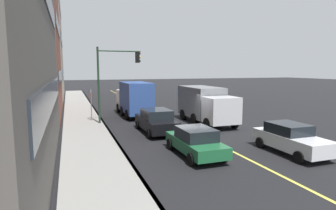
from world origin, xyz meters
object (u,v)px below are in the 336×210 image
object	(u,v)px
traffic_light_mast	(114,72)
street_sign_post	(91,103)
car_green	(195,141)
truck_gray	(205,104)
car_black	(156,121)
car_white	(291,138)
truck_blue	(134,98)

from	to	relation	value
traffic_light_mast	street_sign_post	bearing A→B (deg)	49.70
car_green	truck_gray	distance (m)	8.92
car_black	traffic_light_mast	distance (m)	5.69
car_white	truck_gray	xyz separation A→B (m)	(8.99, 0.43, 0.79)
truck_blue	truck_gray	size ratio (longest dim) A/B	1.02
car_white	truck_blue	bearing A→B (deg)	19.53
truck_gray	traffic_light_mast	size ratio (longest dim) A/B	1.09
street_sign_post	car_white	bearing A→B (deg)	-143.90
street_sign_post	traffic_light_mast	bearing A→B (deg)	-130.30
car_green	street_sign_post	distance (m)	12.06
truck_blue	street_sign_post	distance (m)	4.44
car_white	street_sign_post	distance (m)	15.55
car_green	truck_blue	world-z (taller)	truck_blue
truck_gray	street_sign_post	world-z (taller)	truck_gray
truck_gray	car_black	bearing A→B (deg)	112.80
car_white	truck_blue	xyz separation A→B (m)	(14.38, 5.10, 0.89)
car_green	truck_blue	xyz separation A→B (m)	(13.07, 0.22, 0.94)
car_black	car_white	bearing A→B (deg)	-143.03
traffic_light_mast	street_sign_post	distance (m)	3.39
truck_gray	traffic_light_mast	world-z (taller)	traffic_light_mast
car_black	truck_gray	size ratio (longest dim) A/B	0.71
car_black	traffic_light_mast	bearing A→B (deg)	27.79
car_white	truck_gray	distance (m)	9.03
car_green	truck_gray	xyz separation A→B (m)	(7.68, -4.45, 0.84)
street_sign_post	car_black	bearing A→B (deg)	-145.02
truck_blue	street_sign_post	bearing A→B (deg)	114.29
traffic_light_mast	street_sign_post	world-z (taller)	traffic_light_mast
car_white	car_green	xyz separation A→B (m)	(1.31, 4.88, -0.05)
car_green	traffic_light_mast	xyz separation A→B (m)	(9.76, 2.53, 3.39)
car_green	truck_blue	size ratio (longest dim) A/B	0.63
truck_blue	traffic_light_mast	xyz separation A→B (m)	(-3.31, 2.30, 2.45)
truck_blue	street_sign_post	size ratio (longest dim) A/B	2.46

